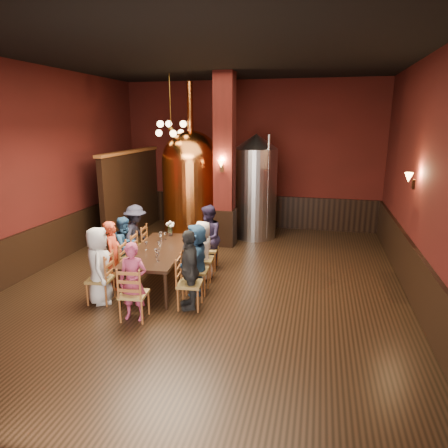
% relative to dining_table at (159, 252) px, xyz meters
% --- Properties ---
extents(room, '(10.00, 10.02, 4.50)m').
position_rel_dining_table_xyz_m(room, '(0.97, 0.16, 1.56)').
color(room, black).
rests_on(room, ground).
extents(wainscot_right, '(0.08, 9.90, 1.00)m').
position_rel_dining_table_xyz_m(wainscot_right, '(4.93, 0.16, -0.19)').
color(wainscot_right, black).
rests_on(wainscot_right, ground).
extents(wainscot_back, '(7.90, 0.08, 1.00)m').
position_rel_dining_table_xyz_m(wainscot_back, '(0.97, 5.12, -0.19)').
color(wainscot_back, black).
rests_on(wainscot_back, ground).
extents(wainscot_left, '(0.08, 9.90, 1.00)m').
position_rel_dining_table_xyz_m(wainscot_left, '(-2.99, 0.16, -0.19)').
color(wainscot_left, black).
rests_on(wainscot_left, ground).
extents(column, '(0.58, 0.58, 4.50)m').
position_rel_dining_table_xyz_m(column, '(0.67, 2.96, 1.56)').
color(column, '#46120F').
rests_on(column, ground).
extents(partition, '(0.22, 3.50, 2.40)m').
position_rel_dining_table_xyz_m(partition, '(-2.23, 3.36, 0.51)').
color(partition, black).
rests_on(partition, ground).
extents(pendant_cluster, '(0.90, 0.90, 1.70)m').
position_rel_dining_table_xyz_m(pendant_cluster, '(-0.83, 3.06, 2.41)').
color(pendant_cluster, '#A57226').
rests_on(pendant_cluster, room).
extents(sconce_wall, '(0.20, 0.20, 0.36)m').
position_rel_dining_table_xyz_m(sconce_wall, '(4.87, 0.96, 1.51)').
color(sconce_wall, black).
rests_on(sconce_wall, room).
extents(sconce_column, '(0.20, 0.20, 0.36)m').
position_rel_dining_table_xyz_m(sconce_column, '(0.67, 2.66, 1.51)').
color(sconce_column, black).
rests_on(sconce_column, column).
extents(dining_table, '(1.25, 2.49, 0.75)m').
position_rel_dining_table_xyz_m(dining_table, '(0.00, 0.00, 0.00)').
color(dining_table, black).
rests_on(dining_table, ground).
extents(chair_0, '(0.51, 0.51, 0.92)m').
position_rel_dining_table_xyz_m(chair_0, '(-0.74, -1.08, -0.23)').
color(chair_0, '#955425').
rests_on(chair_0, ground).
extents(person_0, '(0.74, 0.84, 1.45)m').
position_rel_dining_table_xyz_m(person_0, '(-0.74, -1.08, 0.04)').
color(person_0, silver).
rests_on(person_0, ground).
extents(chair_1, '(0.51, 0.51, 0.92)m').
position_rel_dining_table_xyz_m(chair_1, '(-0.81, -0.42, -0.23)').
color(chair_1, '#955425').
rests_on(chair_1, ground).
extents(person_1, '(0.43, 0.57, 1.39)m').
position_rel_dining_table_xyz_m(person_1, '(-0.81, -0.42, 0.01)').
color(person_1, '#B7381F').
rests_on(person_1, ground).
extents(chair_2, '(0.51, 0.51, 0.92)m').
position_rel_dining_table_xyz_m(chair_2, '(-0.88, 0.24, -0.23)').
color(chair_2, '#955425').
rests_on(chair_2, ground).
extents(person_2, '(0.44, 0.69, 1.32)m').
position_rel_dining_table_xyz_m(person_2, '(-0.88, 0.24, -0.03)').
color(person_2, navy).
rests_on(person_2, ground).
extents(chair_3, '(0.51, 0.51, 0.92)m').
position_rel_dining_table_xyz_m(chair_3, '(-0.95, 0.90, -0.23)').
color(chair_3, '#955425').
rests_on(chair_3, ground).
extents(person_3, '(0.63, 0.98, 1.44)m').
position_rel_dining_table_xyz_m(person_3, '(-0.95, 0.90, 0.03)').
color(person_3, black).
rests_on(person_3, ground).
extents(chair_4, '(0.51, 0.51, 0.92)m').
position_rel_dining_table_xyz_m(chair_4, '(0.95, -0.90, -0.23)').
color(chair_4, '#955425').
rests_on(chair_4, ground).
extents(person_4, '(0.67, 0.92, 1.46)m').
position_rel_dining_table_xyz_m(person_4, '(0.95, -0.90, 0.04)').
color(person_4, black).
rests_on(person_4, ground).
extents(chair_5, '(0.51, 0.51, 0.92)m').
position_rel_dining_table_xyz_m(chair_5, '(0.88, -0.24, -0.23)').
color(chair_5, '#955425').
rests_on(chair_5, ground).
extents(person_5, '(0.54, 1.33, 1.40)m').
position_rel_dining_table_xyz_m(person_5, '(0.88, -0.24, 0.01)').
color(person_5, '#2D5887').
rests_on(person_5, ground).
extents(chair_6, '(0.51, 0.51, 0.92)m').
position_rel_dining_table_xyz_m(chair_6, '(0.81, 0.42, -0.23)').
color(chair_6, '#955425').
rests_on(chair_6, ground).
extents(person_6, '(0.56, 0.72, 1.29)m').
position_rel_dining_table_xyz_m(person_6, '(0.81, 0.42, -0.05)').
color(person_6, beige).
rests_on(person_6, ground).
extents(chair_7, '(0.51, 0.51, 0.92)m').
position_rel_dining_table_xyz_m(chair_7, '(0.74, 1.08, -0.23)').
color(chair_7, '#955425').
rests_on(chair_7, ground).
extents(person_7, '(0.51, 0.78, 1.48)m').
position_rel_dining_table_xyz_m(person_7, '(0.74, 1.08, 0.05)').
color(person_7, '#1F1932').
rests_on(person_7, ground).
extents(chair_8, '(0.51, 0.51, 0.92)m').
position_rel_dining_table_xyz_m(chair_8, '(0.16, -1.54, -0.23)').
color(chair_8, '#955425').
rests_on(chair_8, ground).
extents(person_8, '(0.51, 0.36, 1.35)m').
position_rel_dining_table_xyz_m(person_8, '(0.16, -1.54, -0.01)').
color(person_8, '#953152').
rests_on(person_8, ground).
extents(copper_kettle, '(1.83, 1.83, 4.32)m').
position_rel_dining_table_xyz_m(copper_kettle, '(-0.41, 3.46, 0.89)').
color(copper_kettle, black).
rests_on(copper_kettle, ground).
extents(steel_vessel, '(1.62, 1.62, 2.96)m').
position_rel_dining_table_xyz_m(steel_vessel, '(1.35, 3.92, 0.79)').
color(steel_vessel, '#B2B2B7').
rests_on(steel_vessel, ground).
extents(rose_vase, '(0.20, 0.20, 0.34)m').
position_rel_dining_table_xyz_m(rose_vase, '(-0.14, 0.99, 0.28)').
color(rose_vase, white).
rests_on(rose_vase, dining_table).
extents(wine_glass_0, '(0.07, 0.07, 0.17)m').
position_rel_dining_table_xyz_m(wine_glass_0, '(-0.13, 0.66, 0.15)').
color(wine_glass_0, white).
rests_on(wine_glass_0, dining_table).
extents(wine_glass_1, '(0.07, 0.07, 0.17)m').
position_rel_dining_table_xyz_m(wine_glass_1, '(0.26, -0.68, 0.15)').
color(wine_glass_1, white).
rests_on(wine_glass_1, dining_table).
extents(wine_glass_2, '(0.07, 0.07, 0.17)m').
position_rel_dining_table_xyz_m(wine_glass_2, '(-0.24, -0.11, 0.15)').
color(wine_glass_2, white).
rests_on(wine_glass_2, dining_table).
extents(wine_glass_3, '(0.07, 0.07, 0.17)m').
position_rel_dining_table_xyz_m(wine_glass_3, '(-0.21, 0.56, 0.15)').
color(wine_glass_3, white).
rests_on(wine_glass_3, dining_table).
extents(wine_glass_4, '(0.07, 0.07, 0.17)m').
position_rel_dining_table_xyz_m(wine_glass_4, '(0.14, -0.48, 0.15)').
color(wine_glass_4, white).
rests_on(wine_glass_4, dining_table).
extents(wine_glass_5, '(0.07, 0.07, 0.17)m').
position_rel_dining_table_xyz_m(wine_glass_5, '(-0.23, 0.68, 0.15)').
color(wine_glass_5, white).
rests_on(wine_glass_5, dining_table).
extents(wine_glass_6, '(0.07, 0.07, 0.17)m').
position_rel_dining_table_xyz_m(wine_glass_6, '(0.02, -0.06, 0.15)').
color(wine_glass_6, white).
rests_on(wine_glass_6, dining_table).
extents(wine_glass_7, '(0.07, 0.07, 0.17)m').
position_rel_dining_table_xyz_m(wine_glass_7, '(-0.18, 0.53, 0.15)').
color(wine_glass_7, white).
rests_on(wine_glass_7, dining_table).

